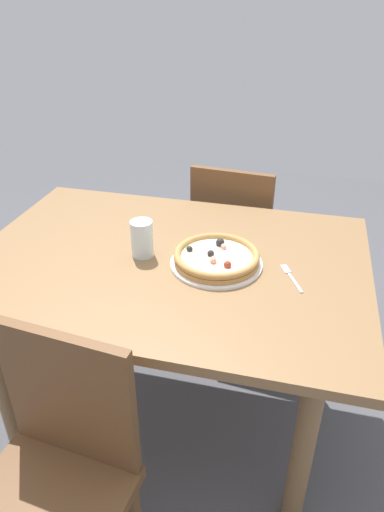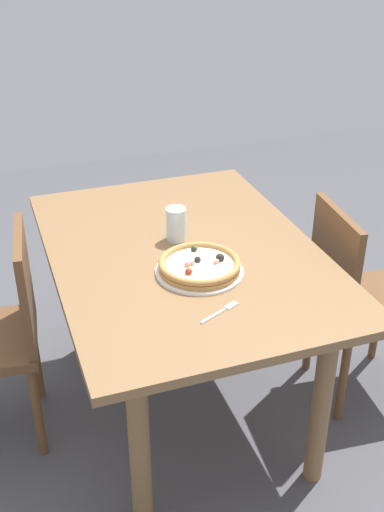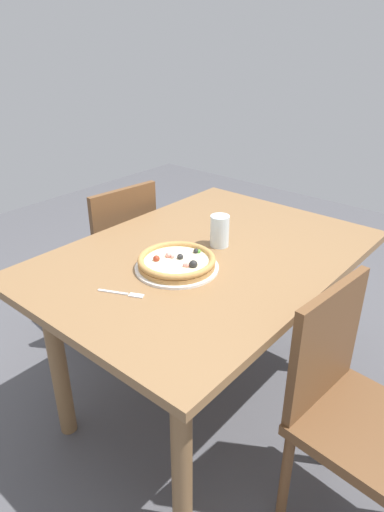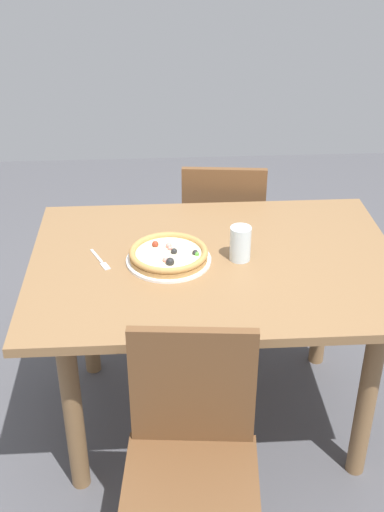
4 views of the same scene
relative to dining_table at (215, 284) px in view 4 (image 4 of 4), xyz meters
The scene contains 8 objects.
ground_plane 0.66m from the dining_table, ahead, with size 6.00×6.00×0.00m, color #4C4C51.
dining_table is the anchor object (origin of this frame).
chair_near 0.73m from the dining_table, 98.63° to the right, with size 0.44×0.44×0.89m.
chair_far 0.74m from the dining_table, 79.45° to the left, with size 0.44×0.44×0.89m.
plate 0.21m from the dining_table, ahead, with size 0.31×0.31×0.01m, color white.
pizza 0.22m from the dining_table, ahead, with size 0.29×0.29×0.05m.
fork 0.44m from the dining_table, ahead, with size 0.08×0.16×0.00m.
drinking_glass 0.20m from the dining_table, behind, with size 0.08×0.08×0.13m, color silver.
Camera 4 is at (0.21, 2.06, 1.99)m, focal length 45.34 mm.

